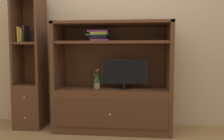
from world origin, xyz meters
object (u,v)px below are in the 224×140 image
object	(u,v)px
tv_monitor	(124,73)
bookshelf_tall	(31,82)
magazine_stack	(99,36)
upright_book_row	(23,35)
media_console	(112,96)
potted_plant	(97,85)

from	to	relation	value
tv_monitor	bookshelf_tall	bearing A→B (deg)	178.46
magazine_stack	upright_book_row	bearing A→B (deg)	-179.89
media_console	magazine_stack	world-z (taller)	media_console
potted_plant	upright_book_row	size ratio (longest dim) A/B	1.16
bookshelf_tall	media_console	bearing A→B (deg)	-0.17
tv_monitor	potted_plant	distance (m)	0.40
tv_monitor	upright_book_row	xyz separation A→B (m)	(-1.40, 0.02, 0.51)
media_console	bookshelf_tall	distance (m)	1.16
potted_plant	upright_book_row	bearing A→B (deg)	177.32
media_console	upright_book_row	xyz separation A→B (m)	(-1.24, -0.01, 0.83)
bookshelf_tall	upright_book_row	distance (m)	0.66
potted_plant	bookshelf_tall	world-z (taller)	bookshelf_tall
potted_plant	bookshelf_tall	size ratio (longest dim) A/B	0.14
magazine_stack	bookshelf_tall	bearing A→B (deg)	179.51
bookshelf_tall	upright_book_row	xyz separation A→B (m)	(-0.08, -0.01, 0.66)
media_console	upright_book_row	world-z (taller)	media_console
tv_monitor	media_console	bearing A→B (deg)	168.71
magazine_stack	bookshelf_tall	size ratio (longest dim) A/B	0.18
media_console	upright_book_row	distance (m)	1.49
magazine_stack	bookshelf_tall	world-z (taller)	bookshelf_tall
media_console	tv_monitor	world-z (taller)	media_console
magazine_stack	tv_monitor	bearing A→B (deg)	-4.56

